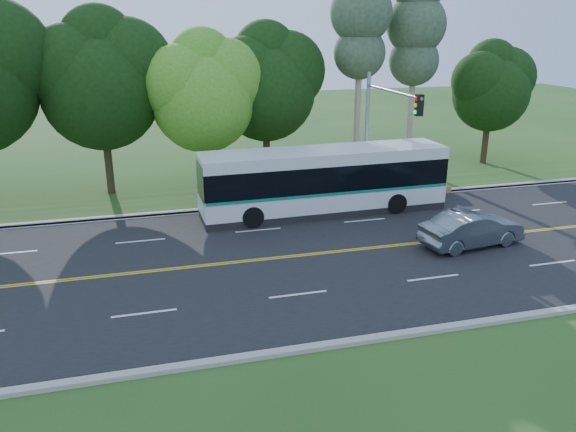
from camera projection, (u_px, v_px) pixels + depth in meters
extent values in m
plane|color=#224D19|center=(287.00, 257.00, 23.92)|extent=(120.00, 120.00, 0.00)
cube|color=black|center=(287.00, 257.00, 23.92)|extent=(60.00, 14.00, 0.02)
cube|color=#A59F95|center=(253.00, 206.00, 30.43)|extent=(60.00, 0.30, 0.15)
cube|color=#A59F95|center=(346.00, 343.00, 17.37)|extent=(60.00, 0.30, 0.15)
cube|color=#224D19|center=(247.00, 197.00, 32.13)|extent=(60.00, 4.00, 0.10)
cube|color=gold|center=(287.00, 257.00, 23.84)|extent=(57.00, 0.10, 0.00)
cube|color=gold|center=(286.00, 256.00, 23.99)|extent=(57.00, 0.10, 0.00)
cube|color=silver|center=(144.00, 313.00, 19.25)|extent=(2.20, 0.12, 0.00)
cube|color=silver|center=(298.00, 294.00, 20.60)|extent=(2.20, 0.12, 0.00)
cube|color=silver|center=(433.00, 278.00, 21.94)|extent=(2.20, 0.12, 0.00)
cube|color=silver|center=(552.00, 263.00, 23.29)|extent=(2.20, 0.12, 0.00)
cube|color=silver|center=(10.00, 253.00, 24.30)|extent=(2.20, 0.12, 0.00)
cube|color=silver|center=(141.00, 241.00, 25.65)|extent=(2.20, 0.12, 0.00)
cube|color=silver|center=(258.00, 230.00, 26.99)|extent=(2.20, 0.12, 0.00)
cube|color=silver|center=(365.00, 220.00, 28.34)|extent=(2.20, 0.12, 0.00)
cube|color=silver|center=(461.00, 211.00, 29.68)|extent=(2.20, 0.12, 0.00)
cube|color=silver|center=(550.00, 203.00, 31.03)|extent=(2.20, 0.12, 0.00)
cube|color=silver|center=(254.00, 208.00, 30.18)|extent=(57.00, 0.12, 0.00)
cube|color=silver|center=(343.00, 339.00, 17.66)|extent=(57.00, 0.12, 0.00)
cylinder|color=#2F2114|center=(109.00, 163.00, 32.47)|extent=(0.44, 0.44, 3.60)
sphere|color=black|center=(101.00, 91.00, 31.13)|extent=(6.60, 6.60, 6.60)
sphere|color=black|center=(126.00, 65.00, 31.34)|extent=(5.28, 5.28, 5.28)
sphere|color=black|center=(73.00, 70.00, 30.25)|extent=(4.95, 4.95, 4.95)
sphere|color=black|center=(98.00, 44.00, 30.72)|extent=(4.29, 4.29, 4.29)
cylinder|color=#2F2114|center=(206.00, 164.00, 32.96)|extent=(0.44, 0.44, 3.24)
sphere|color=#52871B|center=(203.00, 101.00, 31.77)|extent=(5.80, 5.80, 5.80)
sphere|color=#52871B|center=(224.00, 79.00, 31.99)|extent=(4.64, 4.64, 4.64)
sphere|color=#52871B|center=(181.00, 84.00, 30.98)|extent=(4.35, 4.35, 4.35)
sphere|color=#52871B|center=(202.00, 61.00, 31.46)|extent=(3.77, 3.77, 3.77)
cylinder|color=#2F2114|center=(267.00, 153.00, 35.28)|extent=(0.44, 0.44, 3.42)
sphere|color=black|center=(266.00, 92.00, 34.04)|extent=(6.00, 6.00, 6.00)
sphere|color=black|center=(286.00, 71.00, 34.25)|extent=(4.80, 4.80, 4.80)
sphere|color=black|center=(247.00, 75.00, 33.22)|extent=(4.50, 4.50, 4.50)
sphere|color=black|center=(265.00, 53.00, 33.70)|extent=(3.90, 3.90, 3.90)
cylinder|color=#AA9B89|center=(358.00, 99.00, 35.71)|extent=(0.40, 0.40, 9.80)
sphere|color=#33482D|center=(360.00, 53.00, 34.80)|extent=(3.23, 3.23, 3.23)
sphere|color=#33482D|center=(361.00, 12.00, 34.02)|extent=(3.80, 3.80, 3.80)
cylinder|color=#AA9B89|center=(411.00, 101.00, 37.26)|extent=(0.40, 0.40, 9.10)
sphere|color=#33482D|center=(414.00, 61.00, 36.41)|extent=(3.23, 3.23, 3.23)
sphere|color=#33482D|center=(416.00, 25.00, 35.69)|extent=(3.80, 3.80, 3.80)
cylinder|color=#2F2114|center=(485.00, 142.00, 39.70)|extent=(0.44, 0.44, 3.06)
sphere|color=black|center=(491.00, 93.00, 38.62)|extent=(5.20, 5.20, 5.20)
sphere|color=black|center=(505.00, 77.00, 38.84)|extent=(4.16, 4.16, 4.16)
sphere|color=black|center=(481.00, 81.00, 37.88)|extent=(3.90, 3.90, 3.90)
sphere|color=black|center=(492.00, 64.00, 38.37)|extent=(3.38, 3.38, 3.38)
sphere|color=maroon|center=(301.00, 185.00, 31.91)|extent=(1.50, 1.50, 1.50)
sphere|color=maroon|center=(318.00, 184.00, 32.15)|extent=(1.50, 1.50, 1.50)
sphere|color=maroon|center=(334.00, 182.00, 32.39)|extent=(1.50, 1.50, 1.50)
sphere|color=maroon|center=(350.00, 181.00, 32.64)|extent=(1.50, 1.50, 1.50)
sphere|color=maroon|center=(366.00, 180.00, 32.88)|extent=(1.50, 1.50, 1.50)
sphere|color=maroon|center=(382.00, 179.00, 33.13)|extent=(1.50, 1.50, 1.50)
sphere|color=maroon|center=(397.00, 178.00, 33.37)|extent=(1.50, 1.50, 1.50)
sphere|color=maroon|center=(413.00, 177.00, 33.62)|extent=(1.50, 1.50, 1.50)
sphere|color=maroon|center=(428.00, 175.00, 33.86)|extent=(1.50, 1.50, 1.50)
cube|color=olive|center=(418.00, 189.00, 33.07)|extent=(3.50, 1.40, 0.40)
cylinder|color=#93959B|center=(366.00, 137.00, 31.05)|extent=(0.20, 0.20, 7.00)
cylinder|color=#93959B|center=(393.00, 91.00, 27.39)|extent=(0.14, 6.00, 0.14)
cube|color=black|center=(419.00, 105.00, 24.93)|extent=(0.32, 0.28, 0.95)
sphere|color=red|center=(416.00, 98.00, 24.80)|extent=(0.18, 0.18, 0.18)
sphere|color=yellow|center=(416.00, 105.00, 24.89)|extent=(0.18, 0.18, 0.18)
sphere|color=#19D833|center=(415.00, 112.00, 24.99)|extent=(0.18, 0.18, 0.18)
cube|color=silver|center=(324.00, 195.00, 29.33)|extent=(12.87, 3.04, 1.06)
cube|color=black|center=(324.00, 173.00, 28.94)|extent=(12.81, 3.08, 1.32)
cube|color=silver|center=(324.00, 155.00, 28.63)|extent=(12.87, 3.04, 0.60)
cube|color=#0C745D|center=(324.00, 187.00, 29.17)|extent=(12.81, 3.09, 0.15)
cube|color=black|center=(201.00, 181.00, 27.20)|extent=(0.12, 2.50, 1.82)
cube|color=#19E54C|center=(200.00, 160.00, 26.87)|extent=(0.09, 1.63, 0.23)
cube|color=black|center=(323.00, 208.00, 29.56)|extent=(12.87, 2.93, 0.37)
cylinder|color=black|center=(253.00, 217.00, 27.19)|extent=(1.07, 0.33, 1.07)
cylinder|color=black|center=(242.00, 202.00, 29.51)|extent=(1.07, 0.33, 1.07)
cylinder|color=black|center=(396.00, 203.00, 29.25)|extent=(1.07, 0.33, 1.07)
cylinder|color=black|center=(376.00, 190.00, 31.56)|extent=(1.07, 0.33, 1.07)
imported|color=slate|center=(472.00, 229.00, 24.88)|extent=(4.93, 2.32, 1.56)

